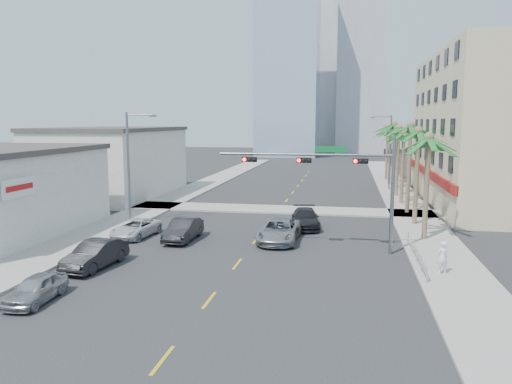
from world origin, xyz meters
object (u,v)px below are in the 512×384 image
at_px(car_parked_mid, 95,255).
at_px(car_parked_far, 136,228).
at_px(traffic_signal_mast, 340,173).
at_px(car_parked_near, 36,289).
at_px(car_lane_left, 183,230).
at_px(pedestrian, 443,257).
at_px(car_lane_right, 305,218).
at_px(car_lane_center, 279,231).

distance_m(car_parked_mid, car_parked_far, 7.60).
bearing_deg(traffic_signal_mast, car_parked_near, -139.46).
height_order(car_lane_left, pedestrian, pedestrian).
bearing_deg(car_lane_left, pedestrian, -16.78).
distance_m(car_lane_right, pedestrian, 13.77).
distance_m(car_lane_left, pedestrian, 17.20).
relative_size(traffic_signal_mast, car_lane_left, 2.40).
relative_size(car_lane_center, pedestrian, 3.14).
bearing_deg(car_parked_mid, car_parked_near, -83.59).
distance_m(car_parked_mid, car_lane_center, 12.41).
bearing_deg(car_parked_near, pedestrian, 19.59).
bearing_deg(car_lane_right, traffic_signal_mast, -76.30).
bearing_deg(pedestrian, car_parked_far, -40.10).
relative_size(car_parked_far, car_lane_center, 0.83).
xyz_separation_m(car_parked_near, pedestrian, (19.17, 7.50, 0.40)).
xyz_separation_m(traffic_signal_mast, car_lane_right, (-2.72, 6.87, -4.33)).
height_order(traffic_signal_mast, car_lane_center, traffic_signal_mast).
height_order(car_parked_far, car_lane_left, car_lane_left).
bearing_deg(car_lane_right, pedestrian, -60.78).
bearing_deg(car_lane_right, car_parked_far, -163.19).
bearing_deg(car_lane_right, car_parked_near, -128.32).
relative_size(car_parked_far, car_lane_right, 0.91).
relative_size(car_lane_left, pedestrian, 2.62).
relative_size(car_lane_center, car_lane_right, 1.10).
bearing_deg(traffic_signal_mast, pedestrian, -36.36).
bearing_deg(car_lane_right, car_parked_mid, -137.87).
height_order(car_parked_mid, car_lane_left, car_parked_mid).
xyz_separation_m(car_parked_mid, pedestrian, (19.17, 1.97, 0.26)).
bearing_deg(car_parked_far, car_parked_near, -79.56).
bearing_deg(car_lane_left, car_lane_center, 7.61).
xyz_separation_m(car_lane_left, car_lane_center, (6.67, 0.77, 0.01)).
distance_m(car_parked_near, car_lane_left, 13.08).
height_order(car_parked_near, car_lane_center, car_lane_center).
bearing_deg(pedestrian, car_parked_mid, -18.68).
xyz_separation_m(car_lane_center, pedestrian, (9.70, -6.04, 0.26)).
relative_size(traffic_signal_mast, car_lane_center, 2.00).
xyz_separation_m(car_lane_left, car_lane_right, (8.07, 5.71, -0.03)).
xyz_separation_m(traffic_signal_mast, car_lane_center, (-4.11, 1.93, -4.29)).
bearing_deg(traffic_signal_mast, car_lane_right, 111.57).
xyz_separation_m(traffic_signal_mast, car_parked_near, (-13.58, -11.62, -4.43)).
xyz_separation_m(car_lane_center, car_lane_right, (1.40, 4.94, -0.04)).
distance_m(car_parked_near, car_lane_center, 16.53).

